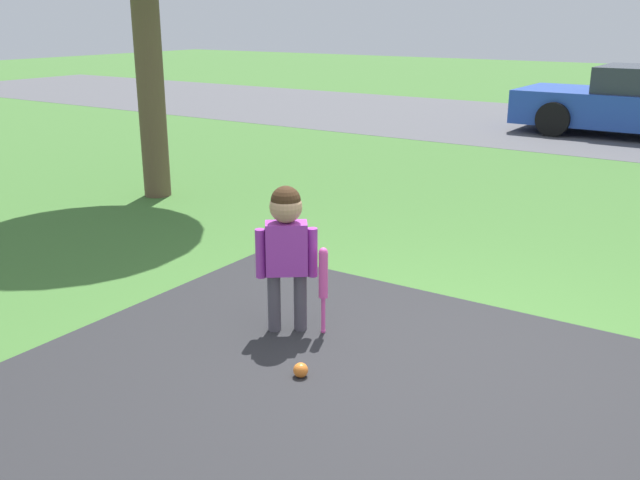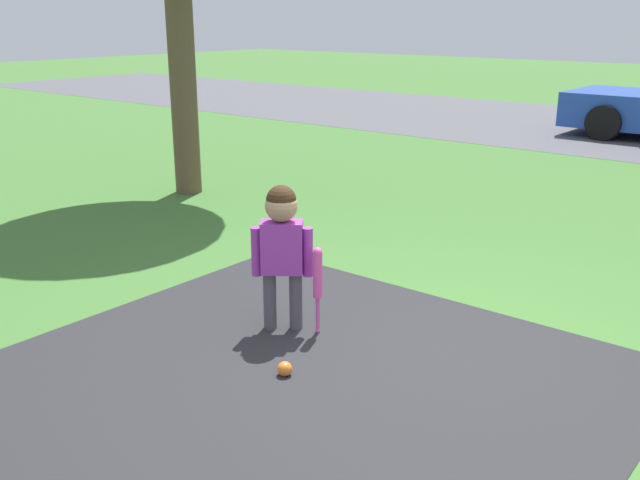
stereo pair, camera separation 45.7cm
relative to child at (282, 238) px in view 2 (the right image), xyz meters
name	(u,v)px [view 2 (the right image)]	position (x,y,z in m)	size (l,w,h in m)	color
ground_plane	(431,366)	(1.07, 0.16, -0.65)	(60.00, 60.00, 0.00)	#3D6B2D
child	(282,238)	(0.00, 0.00, 0.00)	(0.34, 0.29, 1.01)	#4C4751
baseball_bat	(318,278)	(0.23, 0.09, -0.26)	(0.06, 0.06, 0.61)	#E54CA5
sports_ball	(285,369)	(0.45, -0.49, -0.61)	(0.09, 0.09, 0.09)	orange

